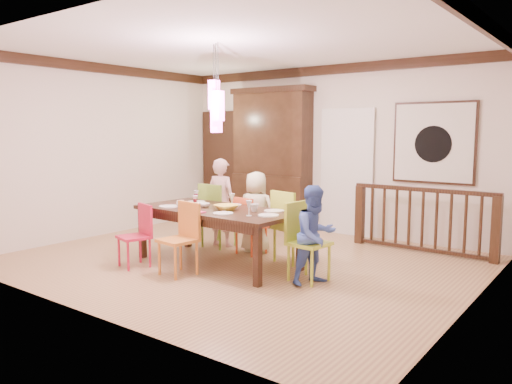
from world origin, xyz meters
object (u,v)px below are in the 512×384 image
Objects in this scene: chair_far_left at (219,210)px; person_far_left at (221,202)px; chair_end_right at (309,237)px; china_hutch at (272,158)px; balustrade at (423,219)px; person_end_right at (315,235)px; dining_table at (217,214)px; person_far_mid at (256,212)px.

person_far_left reaches higher than chair_far_left.
chair_end_right is 0.37× the size of china_hutch.
person_end_right is (-0.49, -2.27, 0.08)m from balustrade.
china_hutch reaches higher than chair_far_left.
balustrade is at bearing -8.94° from chair_end_right.
chair_end_right is 0.69× the size of person_far_left.
person_far_left reaches higher than balustrade.
dining_table is at bearing 130.28° from chair_far_left.
person_far_left is at bearing -83.34° from chair_far_left.
chair_far_left is at bearing 132.72° from dining_table.
dining_table is 1.01m from chair_far_left.
person_end_right reaches higher than balustrade.
person_far_left is 2.32m from person_end_right.
person_far_mid is (-1.98, -1.43, 0.10)m from balustrade.
person_far_left is (-0.66, 0.85, 0.01)m from dining_table.
china_hutch is at bearing 63.50° from person_end_right.
balustrade is at bearing -6.72° from china_hutch.
person_far_left reaches higher than dining_table.
china_hutch is at bearing -75.58° from person_far_mid.
dining_table is at bearing 110.65° from person_end_right.
china_hutch reaches higher than chair_end_right.
china_hutch reaches higher than person_far_mid.
balustrade is 1.78× the size of person_far_mid.
dining_table is 2.46× the size of chair_end_right.
chair_far_left is 2.28m from person_end_right.
person_far_left is (-2.65, -1.43, 0.18)m from balustrade.
person_far_mid is at bearing -173.59° from chair_far_left.
person_far_mid is at bearing 66.72° from chair_end_right.
balustrade is 1.83× the size of person_end_right.
chair_end_right is (2.03, -0.71, -0.03)m from chair_far_left.
balustrade is (2.00, 2.28, -0.17)m from dining_table.
china_hutch is 1.89m from person_far_left.
person_far_mid reaches higher than chair_far_left.
dining_table is 1.98× the size of person_end_right.
person_far_mid is (0.02, 0.84, -0.08)m from dining_table.
person_end_right is at bearing -100.82° from balustrade.
chair_far_left is at bearing 77.23° from chair_end_right.
balustrade is at bearing -155.89° from person_far_left.
person_far_mid is at bearing 175.13° from person_far_left.
dining_table is 1.93× the size of person_far_mid.
balustrade is 2.33m from person_end_right.
person_end_right reaches higher than dining_table.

